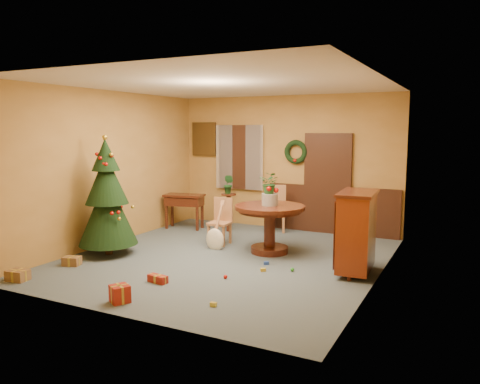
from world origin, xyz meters
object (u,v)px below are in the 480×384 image
Objects in this scene: chair_near at (221,219)px; writing_desk at (184,203)px; christmas_tree at (107,198)px; dining_table at (270,220)px; sideboard at (357,230)px.

chair_near is 1.65m from writing_desk.
writing_desk is at bearing 148.50° from chair_near.
writing_desk is (-0.01, 2.42, -0.42)m from christmas_tree.
dining_table is 1.40× the size of chair_near.
chair_near is 0.70× the size of sideboard.
writing_desk is at bearing 90.23° from christmas_tree.
sideboard is (2.74, -0.73, 0.20)m from chair_near.
chair_near reaches higher than writing_desk.
dining_table is 2.71m from writing_desk.
sideboard is at bearing -17.81° from dining_table.
chair_near is 2.15m from christmas_tree.
christmas_tree is 4.22m from sideboard.
sideboard is (1.65, -0.53, 0.08)m from dining_table.
dining_table is 1.73m from sideboard.
chair_near is 0.42× the size of christmas_tree.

